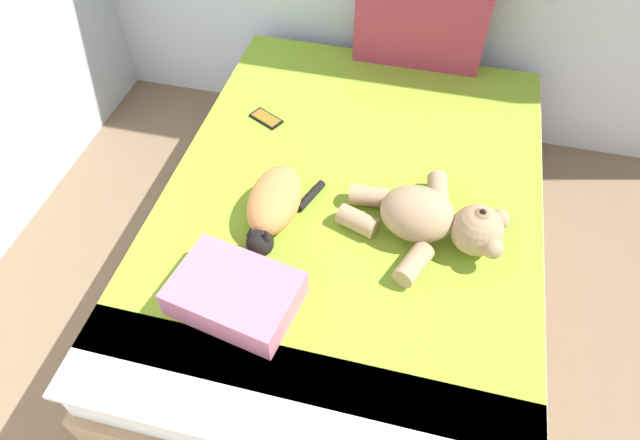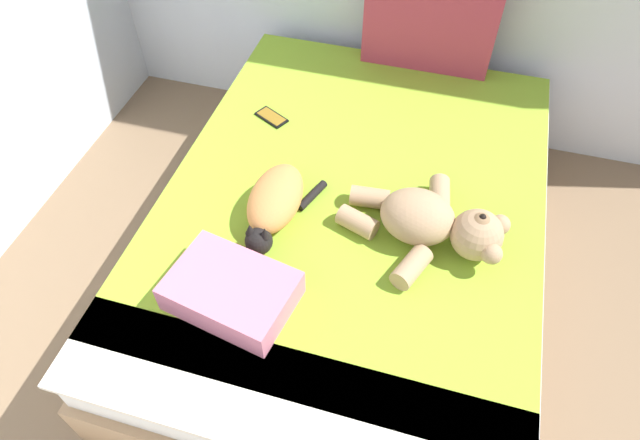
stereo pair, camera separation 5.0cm
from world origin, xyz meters
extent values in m
cube|color=#9E7A56|center=(1.58, 3.06, 0.13)|extent=(1.51, 2.06, 0.26)
cube|color=white|center=(1.58, 3.06, 0.37)|extent=(1.47, 2.00, 0.22)
cube|color=#8CB72D|center=(1.58, 3.12, 0.49)|extent=(1.45, 1.85, 0.02)
cube|color=silver|center=(1.58, 2.19, 0.49)|extent=(1.45, 0.33, 0.02)
cube|color=#A5334C|center=(1.70, 4.00, 0.77)|extent=(0.61, 0.12, 0.54)
ellipsoid|color=#D18447|center=(1.32, 2.89, 0.57)|extent=(0.19, 0.34, 0.15)
sphere|color=black|center=(1.32, 2.70, 0.55)|extent=(0.10, 0.10, 0.10)
cone|color=black|center=(1.35, 2.70, 0.61)|extent=(0.04, 0.04, 0.04)
cone|color=black|center=(1.29, 2.70, 0.61)|extent=(0.04, 0.04, 0.04)
cylinder|color=black|center=(1.43, 2.99, 0.51)|extent=(0.08, 0.16, 0.03)
ellipsoid|color=black|center=(1.28, 2.79, 0.52)|extent=(0.06, 0.10, 0.04)
ellipsoid|color=tan|center=(1.84, 2.93, 0.59)|extent=(0.30, 0.25, 0.18)
sphere|color=tan|center=(2.05, 2.90, 0.59)|extent=(0.18, 0.18, 0.18)
sphere|color=#8E6B49|center=(2.05, 2.90, 0.65)|extent=(0.07, 0.07, 0.07)
sphere|color=black|center=(2.05, 2.90, 0.68)|extent=(0.02, 0.02, 0.02)
sphere|color=tan|center=(2.13, 2.96, 0.60)|extent=(0.07, 0.07, 0.07)
sphere|color=tan|center=(2.11, 2.82, 0.60)|extent=(0.07, 0.07, 0.07)
cylinder|color=tan|center=(1.91, 3.10, 0.54)|extent=(0.10, 0.17, 0.08)
cylinder|color=tan|center=(1.65, 3.02, 0.54)|extent=(0.15, 0.09, 0.08)
cylinder|color=tan|center=(1.86, 2.74, 0.54)|extent=(0.13, 0.18, 0.08)
cylinder|color=tan|center=(1.63, 2.89, 0.54)|extent=(0.16, 0.12, 0.08)
cube|color=black|center=(1.12, 3.40, 0.50)|extent=(0.16, 0.13, 0.01)
cube|color=olive|center=(1.12, 3.40, 0.51)|extent=(0.14, 0.11, 0.00)
cube|color=#D1728C|center=(1.31, 2.47, 0.55)|extent=(0.44, 0.35, 0.11)
camera|label=1|loc=(1.81, 1.59, 2.08)|focal=30.98mm
camera|label=2|loc=(1.86, 1.60, 2.08)|focal=30.98mm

